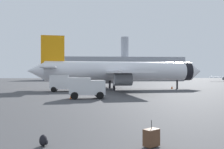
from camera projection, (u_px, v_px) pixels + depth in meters
airplane_at_gate at (120, 71)px, 48.74m from camera, size 35.77×32.34×10.50m
service_truck at (64, 82)px, 42.30m from camera, size 4.88×2.69×2.90m
cargo_van at (86, 87)px, 30.14m from camera, size 4.56×2.66×2.60m
safety_cone_near at (90, 87)px, 52.63m from camera, size 0.44×0.44×0.73m
safety_cone_mid at (71, 95)px, 29.98m from camera, size 0.44×0.44×0.82m
safety_cone_far at (85, 88)px, 46.68m from camera, size 0.44×0.44×0.62m
safety_cone_outer at (172, 87)px, 51.20m from camera, size 0.44×0.44×0.67m
rolling_suitcase at (151, 137)px, 9.99m from camera, size 0.75×0.70×1.10m
traveller_backpack at (44, 140)px, 10.12m from camera, size 0.36×0.40×0.48m
terminal_building at (114, 69)px, 138.34m from camera, size 76.28×19.91×24.52m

